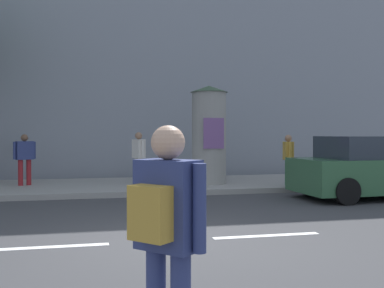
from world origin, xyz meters
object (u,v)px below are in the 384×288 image
(pedestrian_in_dark_shirt, at_px, (139,154))
(parked_car_silver, at_px, (379,168))
(poster_column, at_px, (209,134))
(pedestrian_in_light_jacket, at_px, (288,156))
(pedestrian_with_bag, at_px, (166,227))
(pedestrian_near_pole, at_px, (25,155))

(pedestrian_in_dark_shirt, xyz_separation_m, parked_car_silver, (5.87, -3.17, -0.29))
(poster_column, height_order, pedestrian_in_light_jacket, poster_column)
(pedestrian_in_light_jacket, xyz_separation_m, parked_car_silver, (1.65, -1.91, -0.25))
(poster_column, relative_size, pedestrian_with_bag, 1.72)
(pedestrian_near_pole, bearing_deg, poster_column, -6.81)
(pedestrian_near_pole, bearing_deg, pedestrian_in_light_jacket, -13.07)
(poster_column, bearing_deg, pedestrian_in_dark_shirt, 175.37)
(poster_column, bearing_deg, pedestrian_with_bag, -106.49)
(pedestrian_near_pole, height_order, parked_car_silver, pedestrian_near_pole)
(pedestrian_in_dark_shirt, distance_m, pedestrian_near_pole, 3.31)
(poster_column, xyz_separation_m, pedestrian_with_bag, (-3.11, -10.50, -0.62))
(poster_column, bearing_deg, pedestrian_near_pole, 173.19)
(parked_car_silver, bearing_deg, pedestrian_in_light_jacket, 130.93)
(pedestrian_with_bag, bearing_deg, pedestrian_in_light_jacket, 61.05)
(pedestrian_with_bag, bearing_deg, pedestrian_near_pole, 101.64)
(pedestrian_in_light_jacket, bearing_deg, pedestrian_in_dark_shirt, 163.27)
(pedestrian_near_pole, relative_size, parked_car_silver, 0.33)
(pedestrian_in_light_jacket, distance_m, parked_car_silver, 2.53)
(pedestrian_in_dark_shirt, bearing_deg, poster_column, -4.63)
(poster_column, relative_size, pedestrian_near_pole, 1.99)
(pedestrian_in_light_jacket, bearing_deg, pedestrian_near_pole, 166.93)
(pedestrian_with_bag, distance_m, parked_car_silver, 10.16)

